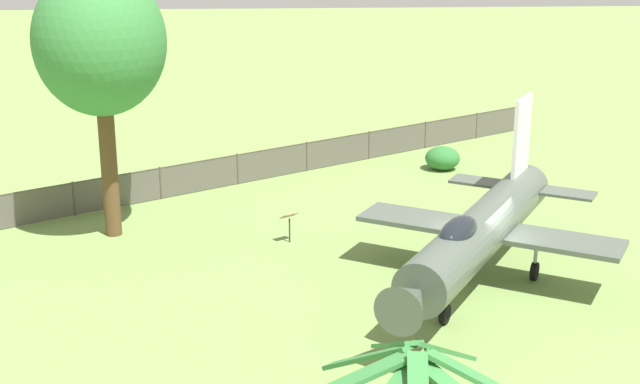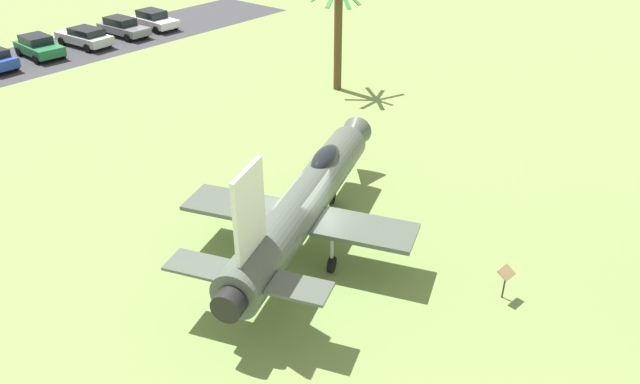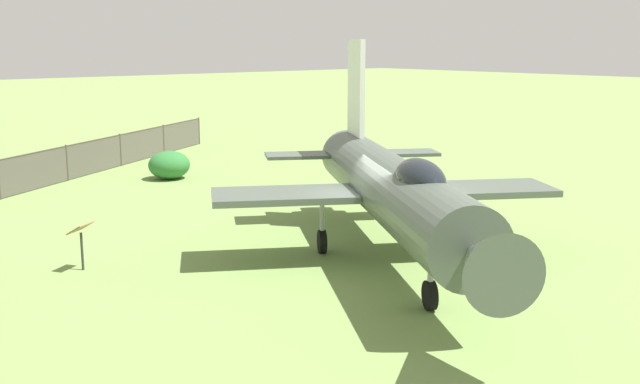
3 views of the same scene
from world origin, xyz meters
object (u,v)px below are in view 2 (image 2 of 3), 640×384
object	(u,v)px
display_jet	(306,198)
parked_car_silver	(85,37)
parked_car_green	(39,46)
parked_car_white	(154,19)
palm_tree	(338,35)
parked_car_gray	(123,27)
info_plaque	(506,277)

from	to	relation	value
display_jet	parked_car_silver	distance (m)	31.02
parked_car_silver	parked_car_green	distance (m)	3.54
parked_car_white	display_jet	bearing A→B (deg)	-26.37
palm_tree	parked_car_white	bearing A→B (deg)	33.80
parked_car_white	parked_car_green	xyz separation A→B (m)	(-6.26, 7.81, 0.02)
parked_car_white	parked_car_green	distance (m)	10.01
display_jet	palm_tree	distance (m)	16.79
palm_tree	parked_car_green	xyz separation A→B (m)	(10.81, 19.24, -2.57)
palm_tree	parked_car_gray	xyz separation A→B (m)	(15.20, 13.78, -2.60)
display_jet	parked_car_white	distance (m)	33.67
palm_tree	info_plaque	bearing A→B (deg)	-178.00
palm_tree	parked_car_gray	distance (m)	20.68
parked_car_gray	parked_car_green	bearing A→B (deg)	-92.38
info_plaque	parked_car_white	size ratio (longest dim) A/B	0.25
parked_car_white	parked_car_gray	xyz separation A→B (m)	(-1.87, 2.35, -0.01)
parked_car_white	parked_car_silver	world-z (taller)	parked_car_white
parked_car_gray	parked_car_silver	xyz separation A→B (m)	(-2.32, 2.58, -0.00)
info_plaque	parked_car_gray	xyz separation A→B (m)	(35.74, 14.50, -0.11)
palm_tree	parked_car_green	size ratio (longest dim) A/B	1.40
parked_car_silver	parked_car_gray	bearing A→B (deg)	-90.70
parked_car_gray	parked_car_green	xyz separation A→B (m)	(-4.39, 5.46, 0.02)
palm_tree	info_plaque	size ratio (longest dim) A/B	5.46
parked_car_white	parked_car_gray	distance (m)	3.00
parked_car_green	info_plaque	bearing A→B (deg)	-2.75
info_plaque	parked_car_green	world-z (taller)	parked_car_green
display_jet	parked_car_silver	world-z (taller)	display_jet
display_jet	parked_car_white	world-z (taller)	display_jet
parked_car_gray	parked_car_silver	bearing A→B (deg)	-89.25
palm_tree	parked_car_silver	bearing A→B (deg)	51.78
parked_car_green	parked_car_silver	bearing A→B (deg)	90.50
parked_car_white	parked_car_green	size ratio (longest dim) A/B	1.02
display_jet	info_plaque	distance (m)	7.40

